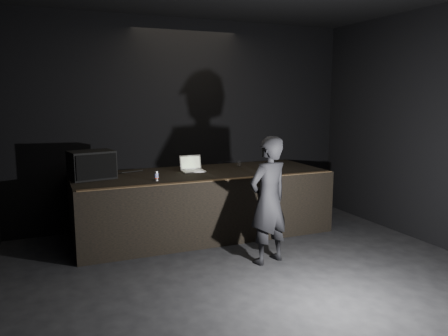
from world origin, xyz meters
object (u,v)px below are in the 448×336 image
stage_monitor (92,165)px  laptop (192,167)px  person (268,200)px  beer_can (156,176)px  stage_riser (202,203)px

stage_monitor → laptop: stage_monitor is taller
stage_monitor → person: 2.66m
beer_can → person: 1.68m
stage_riser → person: 1.62m
beer_can → person: bearing=-43.2°
person → laptop: bearing=-90.1°
stage_monitor → beer_can: size_ratio=4.92×
beer_can → person: size_ratio=0.08×
beer_can → person: (1.21, -1.14, -0.22)m
stage_monitor → beer_can: 0.99m
stage_riser → beer_can: bearing=-154.6°
stage_monitor → stage_riser: bearing=-15.6°
beer_can → stage_riser: bearing=25.4°
laptop → person: size_ratio=0.21×
stage_riser → beer_can: (-0.83, -0.40, 0.57)m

